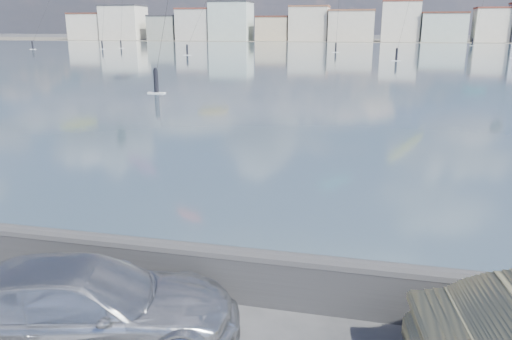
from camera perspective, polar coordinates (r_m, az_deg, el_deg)
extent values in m
cube|color=#33515B|center=(97.08, 11.60, 12.75)|extent=(500.00, 177.00, 0.00)
cube|color=#4C473D|center=(205.48, 12.72, 14.24)|extent=(500.00, 60.00, 0.00)
cube|color=#28282B|center=(9.81, -7.60, -11.57)|extent=(400.00, 0.35, 0.90)
cylinder|color=#28282B|center=(9.61, -7.69, -9.19)|extent=(400.00, 0.36, 0.36)
cube|color=beige|center=(223.40, -18.50, 15.22)|extent=(14.00, 11.00, 10.00)
cube|color=#562D23|center=(223.46, -18.62, 16.57)|extent=(14.28, 11.22, 0.60)
cube|color=beige|center=(215.82, -14.88, 15.90)|extent=(16.00, 12.00, 13.00)
cube|color=#2D2D33|center=(215.97, -15.01, 17.70)|extent=(16.32, 12.24, 0.60)
cube|color=gray|center=(208.31, -10.42, 15.62)|extent=(11.00, 10.00, 9.00)
cube|color=#2D2D33|center=(208.35, -10.48, 16.94)|extent=(11.22, 10.20, 0.60)
cube|color=beige|center=(203.53, -6.94, 16.11)|extent=(13.00, 11.00, 11.50)
cube|color=brown|center=(203.64, -7.00, 17.81)|extent=(13.26, 11.22, 0.60)
cube|color=#B7C6BC|center=(199.07, -2.85, 16.57)|extent=(15.00, 12.00, 14.00)
cube|color=#2D2D33|center=(199.28, -2.88, 18.66)|extent=(15.30, 12.24, 0.60)
cube|color=beige|center=(195.18, 2.00, 15.78)|extent=(12.00, 10.00, 8.50)
cube|color=#562D23|center=(195.21, 2.02, 17.12)|extent=(12.24, 10.20, 0.60)
cube|color=beige|center=(192.99, 6.11, 16.22)|extent=(14.00, 11.00, 12.00)
cube|color=brown|center=(193.13, 6.16, 18.09)|extent=(14.28, 11.22, 0.60)
cube|color=beige|center=(191.62, 10.88, 15.81)|extent=(16.00, 13.00, 10.50)
cube|color=brown|center=(191.71, 10.97, 17.47)|extent=(16.32, 13.26, 0.60)
cube|color=beige|center=(191.57, 16.19, 15.93)|extent=(13.00, 10.00, 13.50)
cube|color=brown|center=(191.76, 16.36, 18.03)|extent=(13.26, 10.20, 0.60)
cube|color=#B7C6BC|center=(192.69, 20.59, 14.96)|extent=(15.00, 12.00, 9.50)
cube|color=#562D23|center=(192.75, 20.74, 16.45)|extent=(15.30, 12.24, 0.60)
cube|color=beige|center=(195.10, 25.27, 14.69)|extent=(11.00, 9.00, 11.00)
cube|color=brown|center=(195.20, 25.48, 16.39)|extent=(11.22, 9.18, 0.60)
imported|color=#B2B5BA|center=(8.60, -19.23, -14.55)|extent=(5.37, 3.46, 1.45)
cube|color=white|center=(125.91, -17.14, 13.08)|extent=(1.40, 0.42, 0.08)
cylinder|color=black|center=(125.88, -17.17, 13.49)|extent=(0.36, 0.36, 1.70)
sphere|color=black|center=(125.86, -17.21, 13.89)|extent=(0.28, 0.28, 0.28)
cube|color=white|center=(40.09, -11.29, 8.65)|extent=(1.40, 0.42, 0.08)
cylinder|color=black|center=(39.99, -11.36, 9.93)|extent=(0.36, 0.36, 1.70)
sphere|color=black|center=(39.90, -11.43, 11.21)|extent=(0.28, 0.28, 0.28)
cylinder|color=black|center=(42.64, -10.08, 18.29)|extent=(0.08, 6.15, 11.11)
cube|color=white|center=(105.90, 9.08, 13.14)|extent=(1.40, 0.42, 0.08)
cylinder|color=black|center=(105.86, 9.10, 13.63)|extent=(0.36, 0.36, 1.70)
sphere|color=black|center=(105.83, 9.12, 14.12)|extent=(0.28, 0.28, 0.28)
cube|color=white|center=(130.22, -15.16, 13.30)|extent=(1.40, 0.42, 0.08)
cylinder|color=black|center=(130.19, -15.19, 13.69)|extent=(0.36, 0.36, 1.70)
sphere|color=black|center=(130.16, -15.22, 14.09)|extent=(0.28, 0.28, 0.28)
cube|color=white|center=(94.92, -7.86, 12.88)|extent=(1.40, 0.42, 0.08)
cylinder|color=black|center=(94.87, -7.88, 13.43)|extent=(0.36, 0.36, 1.70)
sphere|color=black|center=(94.84, -7.90, 13.97)|extent=(0.28, 0.28, 0.28)
cylinder|color=black|center=(101.09, -6.47, 16.97)|extent=(0.46, 13.57, 11.14)
cube|color=white|center=(155.62, 23.45, 12.92)|extent=(1.40, 0.42, 0.08)
cylinder|color=black|center=(155.60, 23.49, 13.25)|extent=(0.36, 0.36, 1.70)
sphere|color=black|center=(155.57, 23.53, 13.57)|extent=(0.28, 0.28, 0.28)
cylinder|color=black|center=(160.45, 24.11, 15.56)|extent=(3.53, 9.36, 12.35)
cube|color=white|center=(80.95, 15.72, 11.94)|extent=(1.40, 0.42, 0.08)
cylinder|color=black|center=(80.90, 15.77, 12.57)|extent=(0.36, 0.36, 1.70)
sphere|color=black|center=(80.86, 15.82, 13.21)|extent=(0.28, 0.28, 0.28)
cylinder|color=black|center=(87.37, 17.11, 17.87)|extent=(3.19, 12.86, 15.10)
cube|color=white|center=(130.21, -24.13, 12.49)|extent=(1.40, 0.42, 0.08)
cylinder|color=black|center=(130.18, -24.18, 12.88)|extent=(0.36, 0.36, 1.70)
sphere|color=black|center=(130.16, -24.23, 13.27)|extent=(0.28, 0.28, 0.28)
cylinder|color=black|center=(133.85, -22.68, 17.15)|extent=(2.94, 11.06, 18.16)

